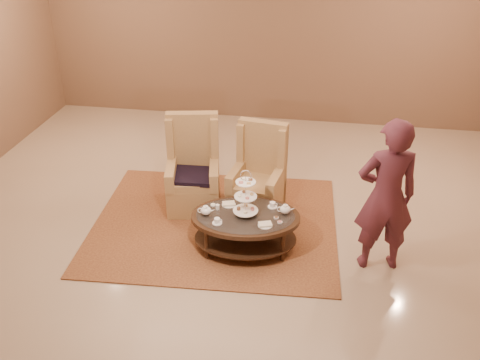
% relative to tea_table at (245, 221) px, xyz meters
% --- Properties ---
extents(ground, '(8.00, 8.00, 0.00)m').
position_rel_tea_table_xyz_m(ground, '(-0.22, 0.06, -0.39)').
color(ground, '#C0AB8F').
rests_on(ground, ground).
extents(ceiling, '(8.00, 8.00, 0.02)m').
position_rel_tea_table_xyz_m(ceiling, '(-0.22, 0.06, -0.39)').
color(ceiling, beige).
rests_on(ceiling, ground).
extents(wall_back, '(8.00, 0.04, 3.50)m').
position_rel_tea_table_xyz_m(wall_back, '(-0.22, 4.06, 1.36)').
color(wall_back, brown).
rests_on(wall_back, ground).
extents(rug, '(3.20, 2.72, 0.02)m').
position_rel_tea_table_xyz_m(rug, '(-0.46, 0.45, -0.38)').
color(rug, '#9F6838').
rests_on(rug, ground).
extents(tea_table, '(1.36, 1.01, 1.06)m').
position_rel_tea_table_xyz_m(tea_table, '(0.00, 0.00, 0.00)').
color(tea_table, black).
rests_on(tea_table, ground).
extents(armchair_left, '(0.79, 0.81, 1.25)m').
position_rel_tea_table_xyz_m(armchair_left, '(-0.84, 0.89, 0.04)').
color(armchair_left, tan).
rests_on(armchair_left, ground).
extents(armchair_right, '(0.74, 0.76, 1.19)m').
position_rel_tea_table_xyz_m(armchair_right, '(0.03, 0.92, 0.01)').
color(armchair_right, tan).
rests_on(armchair_right, ground).
extents(person, '(0.73, 0.55, 1.80)m').
position_rel_tea_table_xyz_m(person, '(1.53, -0.05, 0.51)').
color(person, '#562532').
rests_on(person, ground).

